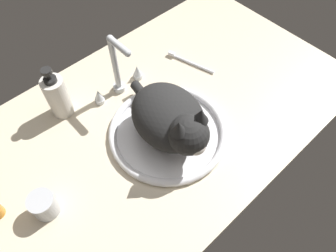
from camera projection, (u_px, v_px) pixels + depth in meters
countertop at (164, 115)px, 100.93cm from camera, size 123.77×75.17×3.00cm
sink_basin at (168, 132)px, 94.38cm from camera, size 35.69×35.69×2.27cm
faucet at (118, 72)px, 97.47cm from camera, size 19.06×10.90×22.47cm
cat at (172, 120)px, 86.45cm from camera, size 22.93×35.26×17.63cm
soap_pump_bottle at (57, 96)px, 93.96cm from camera, size 6.76×6.76×18.42cm
metal_jar at (44, 205)px, 78.97cm from camera, size 6.77×6.77×6.89cm
toothbrush at (190, 62)px, 111.44cm from camera, size 6.15×17.95×1.70cm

